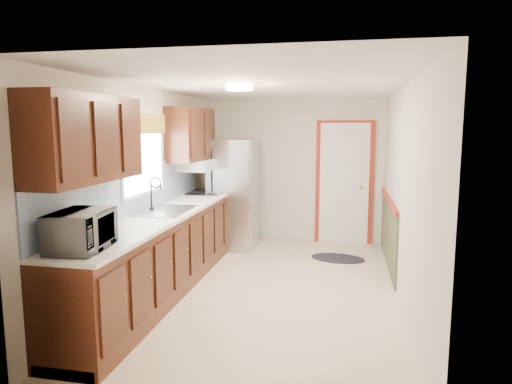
% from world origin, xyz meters
% --- Properties ---
extents(room_shell, '(3.20, 5.20, 2.52)m').
position_xyz_m(room_shell, '(0.00, 0.00, 1.20)').
color(room_shell, beige).
rests_on(room_shell, ground).
extents(kitchen_run, '(0.63, 4.00, 2.20)m').
position_xyz_m(kitchen_run, '(-1.24, -0.29, 0.81)').
color(kitchen_run, '#38170C').
rests_on(kitchen_run, ground).
extents(back_wall_trim, '(1.12, 2.30, 2.08)m').
position_xyz_m(back_wall_trim, '(0.99, 2.21, 0.89)').
color(back_wall_trim, maroon).
rests_on(back_wall_trim, ground).
extents(ceiling_fixture, '(0.30, 0.30, 0.06)m').
position_xyz_m(ceiling_fixture, '(-0.30, -0.20, 2.36)').
color(ceiling_fixture, '#FFD88C').
rests_on(ceiling_fixture, room_shell).
extents(microwave, '(0.38, 0.60, 0.39)m').
position_xyz_m(microwave, '(-1.20, -1.95, 1.13)').
color(microwave, white).
rests_on(microwave, kitchen_run).
extents(refrigerator, '(0.74, 0.73, 1.74)m').
position_xyz_m(refrigerator, '(-0.89, 1.82, 0.87)').
color(refrigerator, '#B7B7BC').
rests_on(refrigerator, ground).
extents(rug, '(0.87, 0.64, 0.01)m').
position_xyz_m(rug, '(0.79, 1.46, 0.01)').
color(rug, black).
rests_on(rug, ground).
extents(cooktop, '(0.50, 0.60, 0.02)m').
position_xyz_m(cooktop, '(-1.19, 1.40, 0.95)').
color(cooktop, black).
rests_on(cooktop, kitchen_run).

